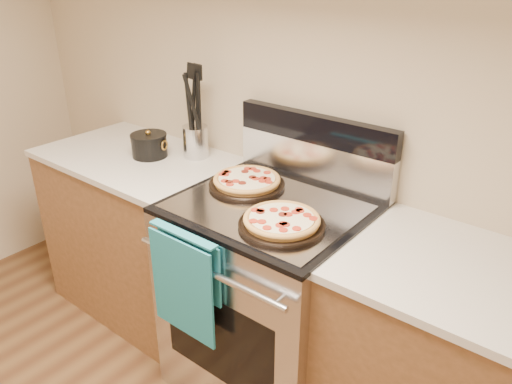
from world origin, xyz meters
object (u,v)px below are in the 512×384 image
Objects in this scene: range_body at (270,299)px; saucepan at (149,146)px; pepperoni_pizza_back at (247,181)px; pepperoni_pizza_front at (282,221)px; utensil_crock at (196,142)px.

saucepan is (-0.81, 0.07, 0.51)m from range_body.
pepperoni_pizza_back is 0.38m from pepperoni_pizza_front.
pepperoni_pizza_back is at bearing 159.81° from range_body.
pepperoni_pizza_front is at bearing -30.75° from pepperoni_pizza_back.
utensil_crock is (-0.45, 0.14, 0.04)m from pepperoni_pizza_back.
utensil_crock reaches higher than pepperoni_pizza_front.
utensil_crock is at bearing 161.61° from range_body.
pepperoni_pizza_back is 0.47m from utensil_crock.
utensil_crock reaches higher than pepperoni_pizza_back.
range_body is 5.69× the size of utensil_crock.
utensil_crock is at bearing 37.79° from saucepan.
utensil_crock reaches higher than range_body.
range_body is at bearing -4.65° from saucepan.
pepperoni_pizza_back is 1.85× the size of saucepan.
range_body is 2.85× the size of pepperoni_pizza_front.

